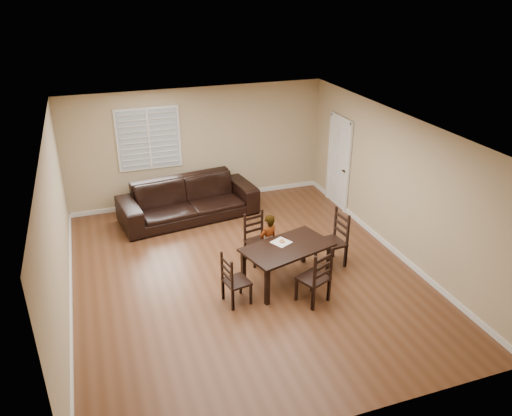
{
  "coord_description": "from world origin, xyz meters",
  "views": [
    {
      "loc": [
        -2.31,
        -7.34,
        4.91
      ],
      "look_at": [
        0.42,
        0.59,
        1.0
      ],
      "focal_mm": 35.0,
      "sensor_mm": 36.0,
      "label": 1
    }
  ],
  "objects_px": {
    "dining_table": "(287,251)",
    "donut": "(282,241)",
    "chair_far": "(319,280)",
    "sofa": "(188,200)",
    "chair_left": "(231,282)",
    "chair_near": "(255,238)",
    "chair_right": "(337,240)",
    "child": "(268,242)"
  },
  "relations": [
    {
      "from": "dining_table",
      "to": "donut",
      "type": "bearing_deg",
      "value": 83.66
    },
    {
      "from": "chair_far",
      "to": "sofa",
      "type": "xyz_separation_m",
      "value": [
        -1.32,
        3.87,
        -0.02
      ]
    },
    {
      "from": "chair_far",
      "to": "chair_left",
      "type": "distance_m",
      "value": 1.43
    },
    {
      "from": "chair_left",
      "to": "sofa",
      "type": "height_order",
      "value": "chair_left"
    },
    {
      "from": "donut",
      "to": "chair_far",
      "type": "bearing_deg",
      "value": -74.03
    },
    {
      "from": "chair_near",
      "to": "donut",
      "type": "xyz_separation_m",
      "value": [
        0.23,
        -0.76,
        0.3
      ]
    },
    {
      "from": "chair_right",
      "to": "chair_left",
      "type": "bearing_deg",
      "value": -80.47
    },
    {
      "from": "chair_far",
      "to": "chair_near",
      "type": "bearing_deg",
      "value": -97.23
    },
    {
      "from": "chair_right",
      "to": "dining_table",
      "type": "bearing_deg",
      "value": -80.79
    },
    {
      "from": "dining_table",
      "to": "donut",
      "type": "xyz_separation_m",
      "value": [
        -0.03,
        0.17,
        0.11
      ]
    },
    {
      "from": "dining_table",
      "to": "chair_right",
      "type": "relative_size",
      "value": 1.61
    },
    {
      "from": "chair_near",
      "to": "chair_right",
      "type": "relative_size",
      "value": 0.91
    },
    {
      "from": "dining_table",
      "to": "chair_left",
      "type": "relative_size",
      "value": 1.86
    },
    {
      "from": "chair_far",
      "to": "chair_left",
      "type": "relative_size",
      "value": 1.1
    },
    {
      "from": "chair_right",
      "to": "chair_near",
      "type": "bearing_deg",
      "value": -120.2
    },
    {
      "from": "chair_far",
      "to": "chair_left",
      "type": "xyz_separation_m",
      "value": [
        -1.35,
        0.46,
        -0.04
      ]
    },
    {
      "from": "dining_table",
      "to": "chair_left",
      "type": "distance_m",
      "value": 1.17
    },
    {
      "from": "donut",
      "to": "sofa",
      "type": "xyz_separation_m",
      "value": [
        -1.05,
        2.92,
        -0.3
      ]
    },
    {
      "from": "chair_far",
      "to": "chair_left",
      "type": "bearing_deg",
      "value": -42.6
    },
    {
      "from": "chair_far",
      "to": "chair_right",
      "type": "xyz_separation_m",
      "value": [
        0.89,
        1.08,
        0.02
      ]
    },
    {
      "from": "chair_far",
      "to": "donut",
      "type": "distance_m",
      "value": 1.02
    },
    {
      "from": "chair_left",
      "to": "child",
      "type": "distance_m",
      "value": 1.28
    },
    {
      "from": "chair_left",
      "to": "donut",
      "type": "relative_size",
      "value": 8.51
    },
    {
      "from": "chair_near",
      "to": "chair_far",
      "type": "bearing_deg",
      "value": -85.22
    },
    {
      "from": "chair_left",
      "to": "chair_near",
      "type": "bearing_deg",
      "value": -45.25
    },
    {
      "from": "chair_left",
      "to": "child",
      "type": "bearing_deg",
      "value": -59.68
    },
    {
      "from": "chair_near",
      "to": "sofa",
      "type": "bearing_deg",
      "value": 99.17
    },
    {
      "from": "dining_table",
      "to": "chair_right",
      "type": "distance_m",
      "value": 1.18
    },
    {
      "from": "dining_table",
      "to": "donut",
      "type": "distance_m",
      "value": 0.21
    },
    {
      "from": "chair_left",
      "to": "sofa",
      "type": "xyz_separation_m",
      "value": [
        0.03,
        3.4,
        0.02
      ]
    },
    {
      "from": "donut",
      "to": "dining_table",
      "type": "bearing_deg",
      "value": -80.18
    },
    {
      "from": "chair_far",
      "to": "donut",
      "type": "xyz_separation_m",
      "value": [
        -0.27,
        0.94,
        0.28
      ]
    },
    {
      "from": "chair_near",
      "to": "sofa",
      "type": "height_order",
      "value": "chair_near"
    },
    {
      "from": "chair_far",
      "to": "child",
      "type": "height_order",
      "value": "child"
    },
    {
      "from": "chair_near",
      "to": "chair_left",
      "type": "height_order",
      "value": "chair_near"
    },
    {
      "from": "chair_near",
      "to": "chair_right",
      "type": "height_order",
      "value": "chair_right"
    },
    {
      "from": "dining_table",
      "to": "child",
      "type": "relative_size",
      "value": 1.56
    },
    {
      "from": "chair_near",
      "to": "chair_left",
      "type": "xyz_separation_m",
      "value": [
        -0.85,
        -1.24,
        -0.02
      ]
    },
    {
      "from": "sofa",
      "to": "donut",
      "type": "bearing_deg",
      "value": -78.38
    },
    {
      "from": "donut",
      "to": "chair_left",
      "type": "bearing_deg",
      "value": -156.03
    },
    {
      "from": "chair_left",
      "to": "donut",
      "type": "distance_m",
      "value": 1.22
    },
    {
      "from": "dining_table",
      "to": "child",
      "type": "height_order",
      "value": "child"
    }
  ]
}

